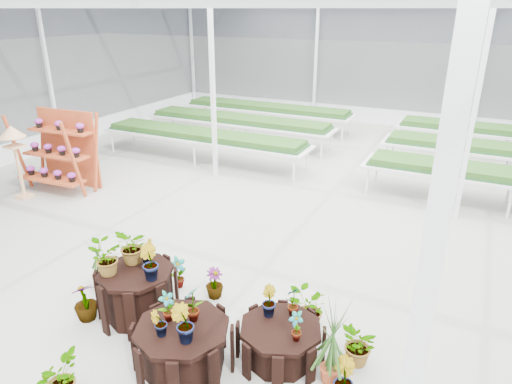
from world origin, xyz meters
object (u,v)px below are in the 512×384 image
at_px(plinth_low, 280,342).
at_px(shelf_rack, 57,152).
at_px(plinth_tall, 138,293).
at_px(bird_table, 18,163).
at_px(plinth_mid, 183,348).

relative_size(plinth_low, shelf_rack, 0.57).
xyz_separation_m(plinth_tall, bird_table, (-5.40, 2.34, 0.50)).
bearing_deg(plinth_low, plinth_tall, -177.40).
relative_size(plinth_mid, bird_table, 0.69).
relative_size(shelf_rack, bird_table, 1.10).
bearing_deg(plinth_tall, plinth_low, 2.60).
xyz_separation_m(plinth_mid, shelf_rack, (-6.21, 3.74, 0.64)).
bearing_deg(plinth_tall, bird_table, 156.59).
bearing_deg(plinth_mid, plinth_low, 34.99).
bearing_deg(shelf_rack, plinth_mid, -34.90).
height_order(plinth_mid, bird_table, bird_table).
xyz_separation_m(plinth_mid, bird_table, (-6.60, 2.94, 0.56)).
relative_size(plinth_mid, shelf_rack, 0.63).
relative_size(plinth_tall, plinth_mid, 0.92).
height_order(shelf_rack, bird_table, shelf_rack).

